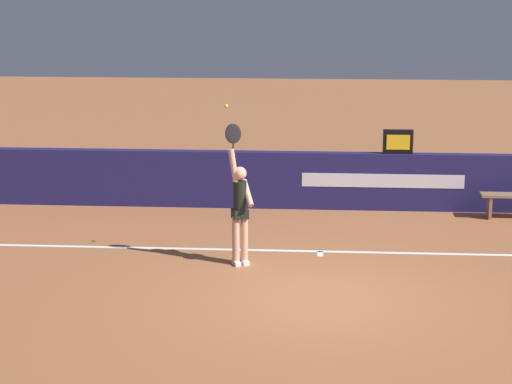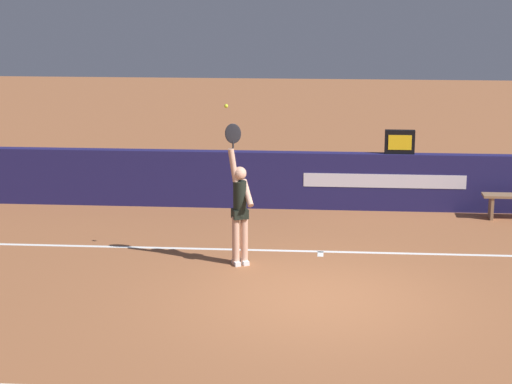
# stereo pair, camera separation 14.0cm
# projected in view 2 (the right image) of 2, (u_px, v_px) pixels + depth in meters

# --- Properties ---
(ground_plane) EXTENTS (60.00, 60.00, 0.00)m
(ground_plane) POSITION_uv_depth(u_px,v_px,m) (319.00, 298.00, 13.98)
(ground_plane) COLOR #9B5C37
(court_lines) EXTENTS (12.33, 5.87, 0.00)m
(court_lines) POSITION_uv_depth(u_px,v_px,m) (319.00, 308.00, 13.53)
(court_lines) COLOR white
(court_lines) RESTS_ON ground
(back_wall) EXTENTS (16.88, 0.27, 1.21)m
(back_wall) POSITION_uv_depth(u_px,v_px,m) (322.00, 181.00, 19.16)
(back_wall) COLOR #1E1B50
(back_wall) RESTS_ON ground
(speed_display) EXTENTS (0.62, 0.14, 0.50)m
(speed_display) POSITION_uv_depth(u_px,v_px,m) (400.00, 142.00, 18.84)
(speed_display) COLOR black
(speed_display) RESTS_ON back_wall
(tennis_player) EXTENTS (0.52, 0.45, 2.47)m
(tennis_player) POSITION_uv_depth(u_px,v_px,m) (240.00, 207.00, 15.36)
(tennis_player) COLOR tan
(tennis_player) RESTS_ON ground
(tennis_ball) EXTENTS (0.07, 0.07, 0.07)m
(tennis_ball) POSITION_uv_depth(u_px,v_px,m) (226.00, 106.00, 15.04)
(tennis_ball) COLOR #D3E32C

